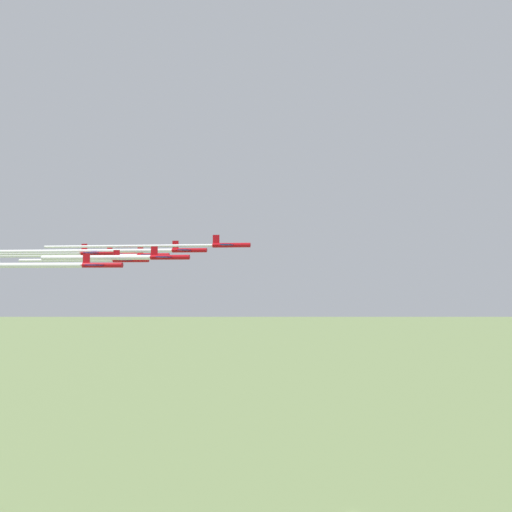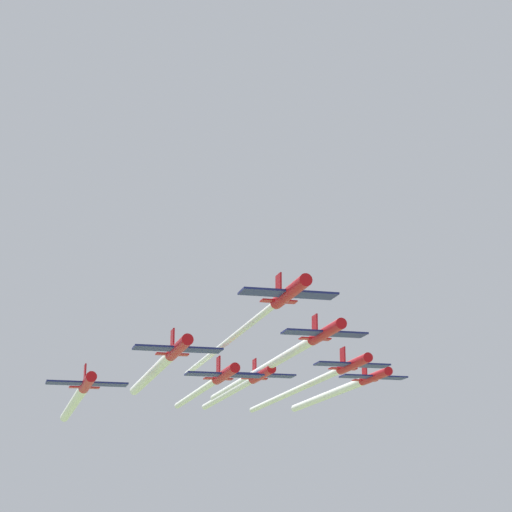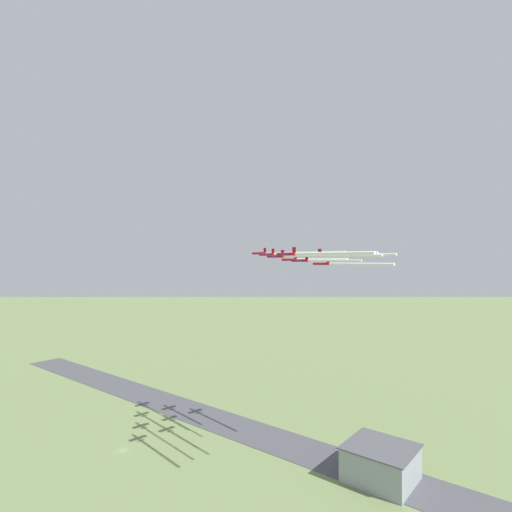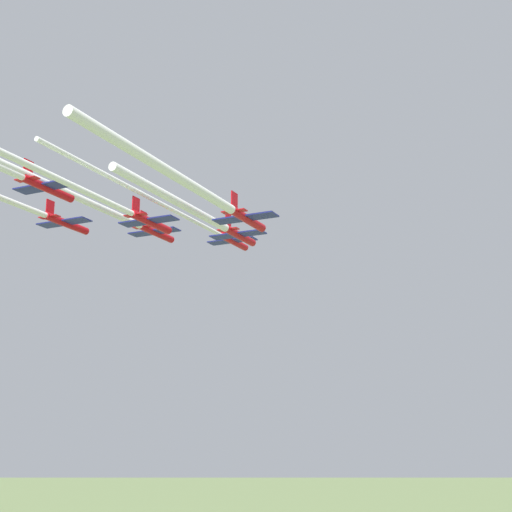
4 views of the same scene
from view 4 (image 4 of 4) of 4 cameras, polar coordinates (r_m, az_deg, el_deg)
name	(u,v)px [view 4 (image 4 of 4)]	position (r m, az deg, el deg)	size (l,w,h in m)	color
jet_0	(233,241)	(135.46, -1.87, 1.21)	(9.78, 10.25, 3.42)	#B20C14
jet_1	(155,232)	(127.53, -8.08, 1.91)	(9.78, 10.25, 3.42)	#B20C14
jet_2	(239,235)	(118.83, -1.41, 1.70)	(9.78, 10.25, 3.42)	#B20C14
jet_3	(65,223)	(121.27, -15.03, 2.59)	(9.78, 10.25, 3.42)	#B20C14
jet_4	(150,221)	(111.05, -8.51, 2.75)	(9.78, 10.25, 3.42)	#B20C14
jet_5	(246,218)	(102.60, -0.79, 3.04)	(9.78, 10.25, 3.42)	#B20C14
jet_7	(46,187)	(106.09, -16.45, 5.30)	(9.78, 10.25, 3.42)	#B20C14
smoke_trail_0	(147,196)	(111.41, -8.72, 4.74)	(7.49, 48.57, 0.70)	white
smoke_trail_1	(27,175)	(103.59, -17.86, 6.22)	(8.70, 54.44, 1.10)	white
smoke_trail_2	(176,201)	(102.28, -6.39, 4.38)	(5.40, 30.12, 1.22)	white
smoke_trail_4	(69,184)	(96.68, -14.74, 5.60)	(4.81, 28.37, 0.86)	white
smoke_trail_5	(164,169)	(84.54, -7.35, 6.92)	(6.02, 34.22, 1.25)	white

